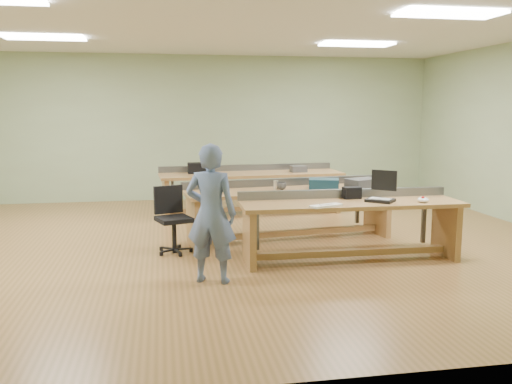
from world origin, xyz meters
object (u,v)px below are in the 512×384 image
workbench_mid (289,201)px  camera_bag (352,193)px  mug (282,186)px  drinks_can (276,185)px  person (211,214)px  parts_bin_grey (363,183)px  parts_bin_teal (324,184)px  workbench_back (251,183)px  task_chair (173,228)px  workbench_front (350,217)px  laptop_base (380,200)px

workbench_mid → camera_bag: 1.19m
mug → drinks_can: bearing=154.7°
person → parts_bin_grey: (2.41, 1.73, 0.05)m
parts_bin_teal → drinks_can: (-0.69, 0.08, -0.01)m
workbench_back → person: person is taller
workbench_back → task_chair: task_chair is taller
mug → drinks_can: (-0.08, 0.04, 0.01)m
drinks_can → workbench_front: bearing=-58.5°
person → parts_bin_grey: 2.96m
parts_bin_grey → camera_bag: bearing=-119.0°
laptop_base → camera_bag: 0.40m
camera_bag → parts_bin_teal: (-0.10, 0.88, -0.00)m
task_chair → mug: 1.68m
person → workbench_mid: bearing=-105.8°
laptop_base → task_chair: size_ratio=0.37×
camera_bag → parts_bin_grey: bearing=56.6°
workbench_front → camera_bag: 0.34m
workbench_back → parts_bin_grey: size_ratio=6.91×
laptop_base → parts_bin_teal: size_ratio=0.77×
workbench_mid → task_chair: task_chair is taller
person → laptop_base: size_ratio=4.73×
drinks_can → mug: bearing=-25.3°
laptop_base → camera_bag: (-0.27, 0.29, 0.06)m
drinks_can → laptop_base: bearing=-49.7°
workbench_back → laptop_base: workbench_back is taller
task_chair → camera_bag: bearing=-32.6°
workbench_back → task_chair: bearing=-123.5°
laptop_base → task_chair: task_chair is taller
workbench_front → parts_bin_teal: size_ratio=6.63×
workbench_front → mug: (-0.63, 1.12, 0.25)m
workbench_mid → mug: workbench_mid is taller
task_chair → parts_bin_grey: parts_bin_grey is taller
parts_bin_teal → mug: parts_bin_teal is taller
task_chair → parts_bin_grey: 2.87m
laptop_base → drinks_can: drinks_can is taller
workbench_front → laptop_base: bearing=-14.3°
workbench_front → camera_bag: bearing=67.3°
parts_bin_teal → laptop_base: bearing=-72.5°
workbench_mid → parts_bin_teal: parts_bin_teal is taller
parts_bin_grey → drinks_can: size_ratio=3.83×
workbench_front → person: person is taller
workbench_mid → parts_bin_teal: 0.57m
parts_bin_teal → parts_bin_grey: parts_bin_teal is taller
camera_bag → drinks_can: bearing=125.1°
workbench_mid → parts_bin_grey: 1.14m
laptop_base → parts_bin_grey: parts_bin_grey is taller
workbench_back → parts_bin_grey: (1.32, -2.15, 0.25)m
workbench_mid → drinks_can: (-0.21, -0.04, 0.25)m
workbench_front → drinks_can: (-0.71, 1.16, 0.26)m
workbench_back → task_chair: 2.94m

